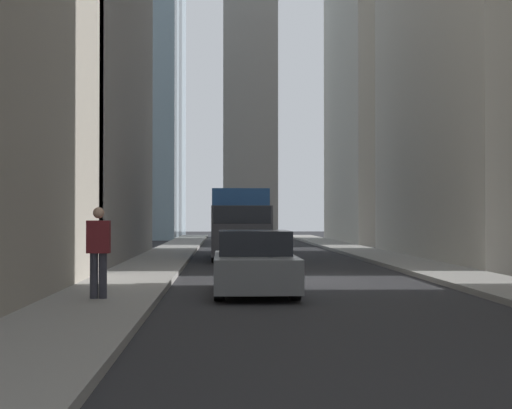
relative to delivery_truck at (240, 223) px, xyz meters
name	(u,v)px	position (x,y,z in m)	size (l,w,h in m)	color
ground_plane	(300,280)	(-9.96, -1.40, -1.46)	(135.00, 135.00, 0.00)	#262628
sidewalk_right	(135,278)	(-9.96, 3.10, -1.39)	(90.00, 2.20, 0.14)	gray
sidewalk_left	(461,277)	(-9.96, -5.90, -1.39)	(90.00, 2.20, 0.14)	gray
building_left_far	(413,38)	(19.02, -12.00, 12.27)	(14.48, 10.00, 27.45)	#B7B2A5
delivery_truck	(240,223)	(0.00, 0.00, 0.00)	(6.46, 2.25, 2.84)	#285699
hatchback_grey	(254,264)	(-13.67, 0.00, -0.80)	(4.30, 1.78, 1.42)	slate
pedestrian	(99,248)	(-15.78, 3.13, -0.35)	(0.26, 0.44, 1.78)	#33333D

